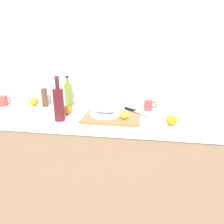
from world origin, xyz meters
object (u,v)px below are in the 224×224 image
cutting_board (112,117)px  chef_knife (135,111)px  coffee_mug_1 (3,101)px  white_plate (105,114)px  orange_0 (67,110)px  lemon_0 (124,115)px  pepper_mill (45,97)px  coffee_mug_0 (149,105)px  fish_fillet (105,111)px  wine_bottle (59,104)px  olive_oil_bottle (68,95)px

cutting_board → chef_knife: 0.21m
coffee_mug_1 → cutting_board: bearing=-11.4°
white_plate → orange_0: bearing=173.5°
lemon_0 → pepper_mill: (-0.74, 0.30, 0.03)m
lemon_0 → coffee_mug_0: (0.18, 0.31, -0.01)m
lemon_0 → fish_fillet: bearing=154.6°
fish_fillet → wine_bottle: (-0.31, -0.11, 0.07)m
lemon_0 → olive_oil_bottle: olive_oil_bottle is taller
olive_oil_bottle → chef_knife: bearing=-10.9°
white_plate → fish_fillet: fish_fillet is taller
cutting_board → chef_knife: bearing=37.9°
white_plate → fish_fillet: size_ratio=1.33×
olive_oil_bottle → orange_0: (0.06, -0.19, -0.08)m
olive_oil_bottle → coffee_mug_0: olive_oil_bottle is taller
cutting_board → chef_knife: (0.16, 0.13, 0.02)m
white_plate → orange_0: orange_0 is taller
orange_0 → cutting_board: bearing=-8.3°
cutting_board → wine_bottle: size_ratio=1.31×
wine_bottle → coffee_mug_0: size_ratio=2.86×
coffee_mug_1 → orange_0: bearing=-13.0°
cutting_board → chef_knife: size_ratio=1.72×
white_plate → coffee_mug_1: (-0.97, 0.19, 0.02)m
olive_oil_bottle → cutting_board: bearing=-29.5°
chef_knife → wine_bottle: bearing=-116.9°
chef_knife → lemon_0: size_ratio=3.71×
coffee_mug_1 → lemon_0: bearing=-13.0°
pepper_mill → fish_fillet: bearing=-20.8°
lemon_0 → coffee_mug_1: coffee_mug_1 is taller
pepper_mill → olive_oil_bottle: bearing=-0.6°
orange_0 → lemon_0: bearing=-13.1°
wine_bottle → orange_0: 0.17m
chef_knife → orange_0: size_ratio=3.24×
wine_bottle → coffee_mug_1: wine_bottle is taller
fish_fillet → wine_bottle: bearing=-159.8°
coffee_mug_0 → pepper_mill: 0.92m
cutting_board → fish_fillet: (-0.05, 0.02, 0.04)m
wine_bottle → lemon_0: bearing=5.3°
white_plate → fish_fillet: (0.00, -0.00, 0.03)m
coffee_mug_0 → coffee_mug_1: size_ratio=0.93×
white_plate → lemon_0: (0.15, -0.07, 0.02)m
orange_0 → pepper_mill: size_ratio=0.45×
coffee_mug_1 → fish_fillet: bearing=-11.0°
white_plate → pepper_mill: size_ratio=1.42×
pepper_mill → lemon_0: bearing=-21.7°
white_plate → olive_oil_bottle: bearing=148.9°
olive_oil_bottle → coffee_mug_0: bearing=1.8°
chef_knife → white_plate: bearing=-113.1°
white_plate → coffee_mug_0: (0.33, 0.24, 0.02)m
coffee_mug_0 → coffee_mug_1: (-1.30, -0.05, 0.00)m
cutting_board → wine_bottle: wine_bottle is taller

